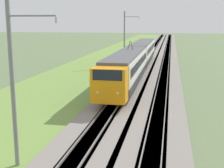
% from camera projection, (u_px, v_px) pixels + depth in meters
% --- Properties ---
extents(ballast_main, '(240.00, 4.40, 0.30)m').
position_uv_depth(ballast_main, '(144.00, 61.00, 58.64)').
color(ballast_main, gray).
rests_on(ballast_main, ground).
extents(ballast_adjacent, '(240.00, 4.40, 0.30)m').
position_uv_depth(ballast_adjacent, '(166.00, 62.00, 57.91)').
color(ballast_adjacent, gray).
rests_on(ballast_adjacent, ground).
extents(track_main, '(240.00, 1.57, 0.45)m').
position_uv_depth(track_main, '(144.00, 61.00, 58.64)').
color(track_main, '#4C4238').
rests_on(track_main, ground).
extents(track_adjacent, '(240.00, 1.57, 0.45)m').
position_uv_depth(track_adjacent, '(166.00, 62.00, 57.91)').
color(track_adjacent, '#4C4238').
rests_on(track_adjacent, ground).
extents(grass_verge, '(240.00, 12.99, 0.12)m').
position_uv_depth(grass_verge, '(108.00, 61.00, 59.95)').
color(grass_verge, olive).
rests_on(grass_verge, ground).
extents(passenger_train, '(41.23, 3.00, 5.18)m').
position_uv_depth(passenger_train, '(136.00, 57.00, 44.66)').
color(passenger_train, orange).
rests_on(passenger_train, ground).
extents(catenary_mast_near, '(0.22, 2.56, 8.68)m').
position_uv_depth(catenary_mast_near, '(13.00, 84.00, 15.46)').
color(catenary_mast_near, slate).
rests_on(catenary_mast_near, ground).
extents(catenary_mast_mid, '(0.22, 2.56, 9.17)m').
position_uv_depth(catenary_mast_mid, '(125.00, 38.00, 51.74)').
color(catenary_mast_mid, slate).
rests_on(catenary_mast_mid, ground).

